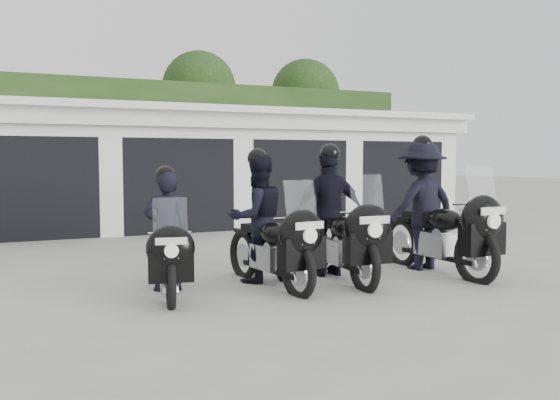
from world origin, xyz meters
name	(u,v)px	position (x,y,z in m)	size (l,w,h in m)	color
ground	(275,275)	(0.00, 0.00, 0.00)	(80.00, 80.00, 0.00)	#9E9E99
garage_block	(155,170)	(0.00, 8.06, 1.42)	(16.40, 6.80, 2.96)	white
background_vegetation	(135,129)	(0.37, 12.92, 2.77)	(20.00, 3.90, 5.80)	#183212
police_bike_a	(167,242)	(-1.74, -0.58, 0.67)	(0.80, 1.92, 1.69)	black
police_bike_b	(264,225)	(-0.37, -0.49, 0.81)	(0.96, 2.21, 1.93)	black
police_bike_c	(335,219)	(0.74, -0.51, 0.85)	(1.13, 2.31, 2.01)	black
police_bike_d	(430,212)	(2.33, -0.63, 0.92)	(1.33, 2.48, 2.16)	black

